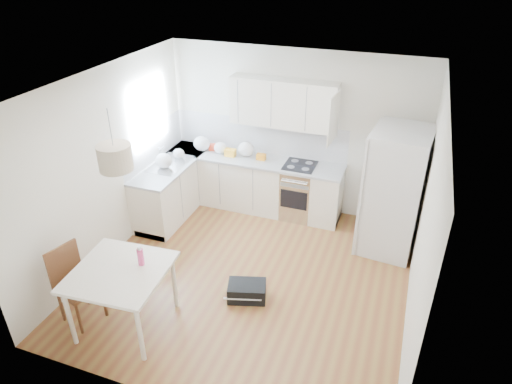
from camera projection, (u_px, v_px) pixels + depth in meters
The scene contains 29 objects.
floor at pixel (250, 276), 6.36m from camera, with size 4.20×4.20×0.00m, color brown.
ceiling at pixel (248, 85), 5.04m from camera, with size 4.20×4.20×0.00m, color white.
wall_back at pixel (294, 133), 7.42m from camera, with size 4.20×4.20×0.00m, color silver.
wall_left at pixel (107, 167), 6.32m from camera, with size 4.20×4.20×0.00m, color silver.
wall_right at pixel (425, 223), 5.08m from camera, with size 4.20×4.20×0.00m, color silver.
window_glassblock at pixel (149, 113), 7.06m from camera, with size 0.02×1.00×1.00m, color #BFE0F9.
cabinets_back at pixel (253, 184), 7.80m from camera, with size 3.00×0.60×0.88m, color white.
cabinets_left at pixel (174, 188), 7.66m from camera, with size 0.60×1.80×0.88m, color white.
counter_back at pixel (253, 160), 7.57m from camera, with size 3.02×0.64×0.04m, color #A6A8AA.
counter_left at pixel (172, 164), 7.44m from camera, with size 0.64×1.82×0.04m, color #A6A8AA.
backsplash_back at pixel (259, 136), 7.66m from camera, with size 3.00×0.01×0.58m, color white.
backsplash_left at pixel (154, 144), 7.37m from camera, with size 0.01×1.80×0.58m, color white.
upper_cabinets at pixel (283, 103), 7.08m from camera, with size 1.70×0.32×0.75m, color white.
range_oven at pixel (299, 192), 7.56m from camera, with size 0.50×0.61×0.88m, color silver, non-canonical shape.
sink at pixel (170, 164), 7.39m from camera, with size 0.50×0.80×0.16m, color silver, non-canonical shape.
refrigerator at pixel (395, 192), 6.55m from camera, with size 0.89×0.93×1.87m, color silver, non-canonical shape.
dining_table at pixel (120, 277), 5.22m from camera, with size 1.11×1.11×0.82m.
dining_chair at pixel (79, 287), 5.42m from camera, with size 0.42×0.42×0.99m, color #482515, non-canonical shape.
drink_bottle at pixel (140, 255), 5.21m from camera, with size 0.07×0.07×0.25m, color #DE3D7A.
gym_bag at pixel (247, 291), 5.92m from camera, with size 0.49×0.32×0.23m, color black.
pendant_lamp at pixel (115, 158), 4.62m from camera, with size 0.35×0.35×0.27m, color beige.
grocery_bag_a at pixel (202, 144), 7.78m from camera, with size 0.28×0.24×0.26m, color white.
grocery_bag_b at pixel (220, 148), 7.70m from camera, with size 0.22×0.19×0.20m, color white.
grocery_bag_c at pixel (246, 149), 7.59m from camera, with size 0.28×0.24×0.25m, color white.
grocery_bag_d at pixel (179, 154), 7.53m from camera, with size 0.19×0.16×0.17m, color white.
grocery_bag_e at pixel (164, 161), 7.20m from camera, with size 0.27×0.23×0.24m, color white.
snack_orange at pixel (261, 157), 7.50m from camera, with size 0.15×0.09×0.10m, color orange.
snack_yellow at pixel (230, 153), 7.62m from camera, with size 0.18×0.11×0.12m, color #FCAC27.
snack_red at pixel (214, 147), 7.83m from camera, with size 0.15×0.10×0.11m, color red.
Camera 1 is at (1.77, -4.65, 4.13)m, focal length 32.00 mm.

